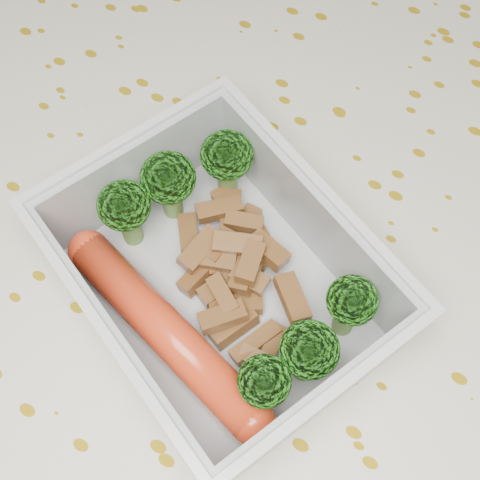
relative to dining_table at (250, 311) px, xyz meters
The scene contains 7 objects.
ground_plane 0.67m from the dining_table, ahead, with size 4.00×4.00×0.00m, color olive.
dining_table is the anchor object (origin of this frame).
tablecloth 0.05m from the dining_table, ahead, with size 1.46×0.96×0.19m.
lunch_container 0.12m from the dining_table, 94.36° to the right, with size 0.23×0.20×0.06m.
broccoli_florets 0.13m from the dining_table, 105.13° to the right, with size 0.17×0.14×0.05m.
meat_pile 0.11m from the dining_table, 101.12° to the right, with size 0.11×0.10×0.03m.
sausage 0.13m from the dining_table, 101.10° to the right, with size 0.16×0.06×0.02m.
Camera 1 is at (0.08, -0.15, 1.13)m, focal length 50.00 mm.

